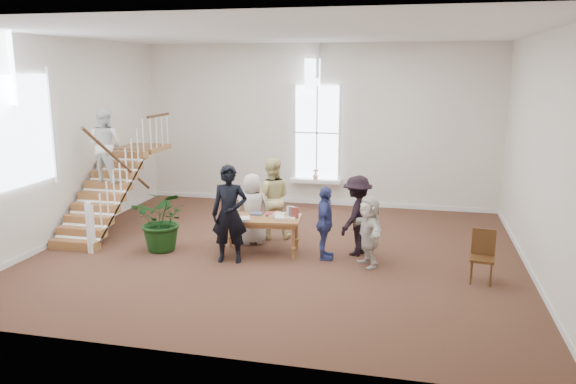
% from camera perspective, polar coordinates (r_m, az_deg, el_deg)
% --- Properties ---
extents(ground, '(10.00, 10.00, 0.00)m').
position_cam_1_polar(ground, '(11.99, -0.92, -6.12)').
color(ground, '#3F2618').
rests_on(ground, ground).
extents(room_shell, '(10.49, 10.00, 10.00)m').
position_cam_1_polar(room_shell, '(16.03, 2.86, 0.14)').
color(room_shell, silver).
rests_on(room_shell, ground).
extents(staircase, '(1.10, 4.10, 2.92)m').
position_cam_1_polar(staircase, '(13.92, -17.80, 2.77)').
color(staircase, brown).
rests_on(staircase, ground).
extents(library_table, '(1.74, 1.00, 0.84)m').
position_cam_1_polar(library_table, '(11.76, -2.82, -2.95)').
color(library_table, brown).
rests_on(library_table, ground).
extents(police_officer, '(0.78, 0.57, 1.97)m').
position_cam_1_polar(police_officer, '(11.22, -5.96, -2.25)').
color(police_officer, black).
rests_on(police_officer, ground).
extents(elderly_woman, '(0.91, 0.76, 1.58)m').
position_cam_1_polar(elderly_woman, '(12.39, -3.63, -1.73)').
color(elderly_woman, beige).
rests_on(elderly_woman, ground).
extents(person_yellow, '(1.06, 0.91, 1.86)m').
position_cam_1_polar(person_yellow, '(12.75, -1.71, -0.64)').
color(person_yellow, beige).
rests_on(person_yellow, ground).
extents(woman_cluster_a, '(0.45, 0.92, 1.51)m').
position_cam_1_polar(woman_cluster_a, '(11.38, 3.77, -3.18)').
color(woman_cluster_a, navy).
rests_on(woman_cluster_a, ground).
extents(woman_cluster_b, '(0.98, 1.24, 1.68)m').
position_cam_1_polar(woman_cluster_b, '(11.72, 7.03, -2.38)').
color(woman_cluster_b, black).
rests_on(woman_cluster_b, ground).
extents(woman_cluster_c, '(1.01, 1.35, 1.41)m').
position_cam_1_polar(woman_cluster_c, '(11.10, 8.19, -3.96)').
color(woman_cluster_c, silver).
rests_on(woman_cluster_c, ground).
extents(floor_plant, '(1.28, 1.14, 1.34)m').
position_cam_1_polar(floor_plant, '(12.22, -12.55, -2.79)').
color(floor_plant, '#133611').
rests_on(floor_plant, ground).
extents(side_chair, '(0.47, 0.47, 0.97)m').
position_cam_1_polar(side_chair, '(10.85, 19.17, -5.87)').
color(side_chair, '#3D2510').
rests_on(side_chair, ground).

